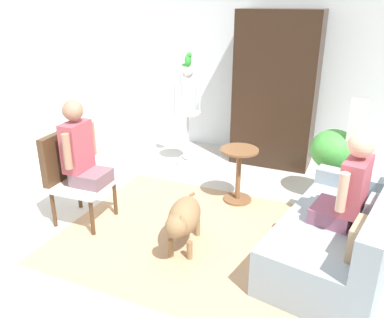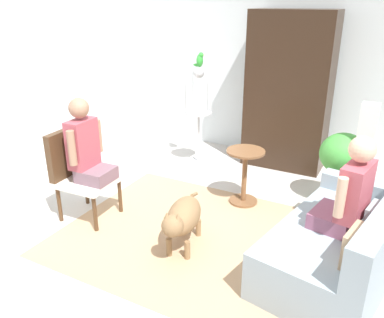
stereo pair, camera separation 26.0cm
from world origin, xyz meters
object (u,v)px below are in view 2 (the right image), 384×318
at_px(round_end_table, 245,173).
at_px(person_on_armchair, 86,147).
at_px(couch, 345,243).
at_px(armchair, 78,168).
at_px(column_lamp, 362,159).
at_px(parrot, 200,60).
at_px(armoire_cabinet, 289,92).
at_px(potted_plant, 343,159).
at_px(dog, 183,217).
at_px(bird_cage_stand, 198,118).
at_px(person_on_couch, 350,193).

bearing_deg(round_end_table, person_on_armchair, -140.89).
relative_size(couch, person_on_armchair, 2.08).
xyz_separation_m(armchair, column_lamp, (2.72, 1.60, 0.05)).
xyz_separation_m(person_on_armchair, round_end_table, (1.37, 1.12, -0.46)).
relative_size(parrot, armoire_cabinet, 0.09).
relative_size(person_on_armchair, round_end_table, 1.33).
height_order(potted_plant, column_lamp, column_lamp).
bearing_deg(dog, parrot, 112.87).
distance_m(armchair, parrot, 2.24).
distance_m(person_on_armchair, round_end_table, 1.83).
bearing_deg(bird_cage_stand, couch, -35.86).
xyz_separation_m(armchair, potted_plant, (2.52, 1.65, -0.01)).
relative_size(couch, armchair, 1.86).
distance_m(parrot, potted_plant, 2.26).
bearing_deg(column_lamp, parrot, 170.69).
relative_size(person_on_couch, round_end_table, 1.28).
relative_size(bird_cage_stand, armoire_cabinet, 0.66).
height_order(dog, potted_plant, potted_plant).
bearing_deg(bird_cage_stand, person_on_couch, -36.46).
relative_size(armchair, parrot, 5.06).
bearing_deg(person_on_armchair, dog, -2.65).
distance_m(couch, armoire_cabinet, 2.64).
xyz_separation_m(dog, potted_plant, (1.18, 1.70, 0.22)).
height_order(armchair, person_on_couch, person_on_couch).
relative_size(potted_plant, armoire_cabinet, 0.40).
bearing_deg(round_end_table, armchair, -143.55).
height_order(person_on_couch, column_lamp, person_on_couch).
bearing_deg(couch, dog, -166.17).
height_order(parrot, column_lamp, parrot).
height_order(column_lamp, armoire_cabinet, armoire_cabinet).
height_order(bird_cage_stand, potted_plant, bird_cage_stand).
bearing_deg(couch, armoire_cabinet, 117.99).
relative_size(couch, bird_cage_stand, 1.30).
bearing_deg(parrot, column_lamp, -9.31).
bearing_deg(dog, bird_cage_stand, 113.22).
xyz_separation_m(round_end_table, parrot, (-1.03, 0.85, 1.14)).
relative_size(armchair, person_on_armchair, 1.12).
bearing_deg(round_end_table, potted_plant, 27.97).
relative_size(person_on_couch, potted_plant, 0.98).
height_order(dog, bird_cage_stand, bird_cage_stand).
bearing_deg(parrot, dog, -67.13).
bearing_deg(person_on_armchair, round_end_table, 39.11).
bearing_deg(person_on_couch, round_end_table, 145.85).
xyz_separation_m(armchair, bird_cage_stand, (0.48, 1.97, 0.12)).
distance_m(person_on_couch, column_lamp, 1.32).
height_order(couch, person_on_armchair, person_on_armchair).
bearing_deg(parrot, person_on_couch, -36.63).
bearing_deg(person_on_couch, armoire_cabinet, 117.24).
bearing_deg(round_end_table, armoire_cabinet, 86.87).
bearing_deg(person_on_armchair, armchair, -177.35).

